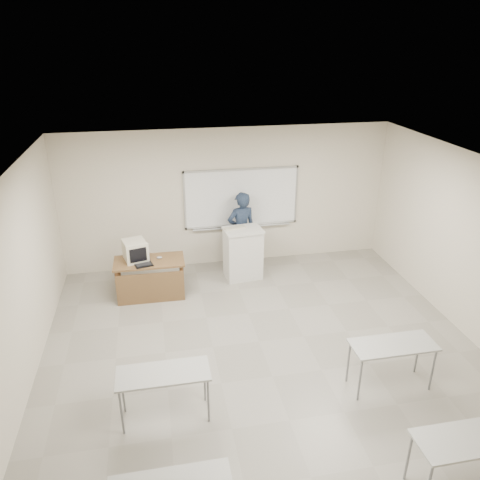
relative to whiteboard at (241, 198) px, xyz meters
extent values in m
cube|color=gray|center=(-0.30, -3.97, -1.49)|extent=(7.00, 8.00, 0.01)
cube|color=white|center=(0.00, 0.00, 0.02)|extent=(2.40, 0.03, 1.20)
cube|color=#B7BABC|center=(0.00, 0.00, 0.64)|extent=(2.48, 0.04, 0.04)
cube|color=#B7BABC|center=(0.00, 0.00, -0.60)|extent=(2.48, 0.04, 0.04)
cube|color=#B7BABC|center=(-1.22, 0.00, 0.02)|extent=(0.04, 0.04, 1.28)
cube|color=#B7BABC|center=(1.22, 0.00, 0.02)|extent=(0.04, 0.04, 1.28)
cube|color=#B7BABC|center=(0.00, -0.05, -0.64)|extent=(2.16, 0.07, 0.02)
cube|color=#9F9F9A|center=(-1.90, -4.47, -0.77)|extent=(1.20, 0.50, 0.03)
cylinder|color=slate|center=(-2.45, -4.67, -1.13)|extent=(0.03, 0.03, 0.70)
cylinder|color=slate|center=(-1.35, -4.67, -1.13)|extent=(0.03, 0.03, 0.70)
cylinder|color=slate|center=(-2.45, -4.27, -1.13)|extent=(0.03, 0.03, 0.70)
cylinder|color=slate|center=(-1.35, -4.27, -1.13)|extent=(0.03, 0.03, 0.70)
cube|color=#9F9F9A|center=(1.30, -4.47, -0.77)|extent=(1.20, 0.50, 0.03)
cylinder|color=slate|center=(0.75, -4.67, -1.13)|extent=(0.03, 0.03, 0.70)
cylinder|color=slate|center=(1.85, -4.67, -1.13)|extent=(0.03, 0.03, 0.70)
cylinder|color=slate|center=(0.75, -4.27, -1.13)|extent=(0.03, 0.03, 0.70)
cylinder|color=slate|center=(1.85, -4.27, -1.13)|extent=(0.03, 0.03, 0.70)
cube|color=#9F9F9A|center=(1.30, -6.17, -0.77)|extent=(1.20, 0.50, 0.03)
cylinder|color=slate|center=(0.75, -5.97, -1.13)|extent=(0.03, 0.03, 0.70)
cube|color=brown|center=(-2.03, -1.17, -0.75)|extent=(1.33, 0.67, 0.04)
cube|color=brown|center=(-2.03, -1.48, -1.17)|extent=(1.27, 0.03, 0.63)
cylinder|color=#4C2F18|center=(-2.64, -1.44, -1.12)|extent=(0.06, 0.06, 0.71)
cylinder|color=#4C2F18|center=(-1.43, -1.44, -1.12)|extent=(0.06, 0.06, 0.71)
cylinder|color=#4C2F18|center=(-2.64, -0.90, -1.12)|extent=(0.06, 0.06, 0.71)
cylinder|color=#4C2F18|center=(-1.43, -0.90, -1.12)|extent=(0.06, 0.06, 0.71)
cube|color=silver|center=(-0.12, -0.77, -0.96)|extent=(0.73, 0.52, 1.04)
cube|color=silver|center=(-0.12, -0.77, -0.42)|extent=(0.77, 0.56, 0.04)
cube|color=beige|center=(-2.28, -1.05, -0.54)|extent=(0.40, 0.42, 0.38)
cube|color=beige|center=(-2.28, -1.28, -0.54)|extent=(0.42, 0.04, 0.40)
cube|color=black|center=(-2.28, -1.30, -0.54)|extent=(0.32, 0.01, 0.27)
cube|color=black|center=(-2.13, -1.35, -0.72)|extent=(0.32, 0.23, 0.02)
cube|color=black|center=(-2.13, -1.36, -0.71)|extent=(0.26, 0.14, 0.01)
cube|color=black|center=(-2.13, -1.20, -0.60)|extent=(0.32, 0.07, 0.22)
cube|color=#9BA8DE|center=(-2.13, -1.21, -0.60)|extent=(0.27, 0.05, 0.17)
ellipsoid|color=gray|center=(-1.83, -1.12, -0.71)|extent=(0.11, 0.07, 0.04)
cube|color=beige|center=(-0.27, -0.69, -0.38)|extent=(0.47, 0.26, 0.03)
imported|color=black|center=(-0.06, -0.29, -0.62)|extent=(0.70, 0.53, 1.72)
camera|label=1|loc=(-1.84, -9.37, 3.22)|focal=35.00mm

